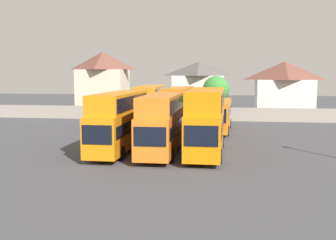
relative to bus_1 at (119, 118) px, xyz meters
The scene contains 12 objects.
ground 18.38m from the bus_1, 78.33° to the left, with size 140.00×140.00×0.00m, color #424247.
depot_boundary_wall 23.28m from the bus_1, 80.89° to the left, with size 56.00×0.50×1.80m, color gray.
bus_1 is the anchor object (origin of this frame).
bus_2 3.69m from the bus_1, ahead, with size 2.66×11.30×4.72m.
bus_3 7.20m from the bus_1, ahead, with size 2.75×10.96×5.15m.
bus_4 12.75m from the bus_1, 88.96° to the left, with size 2.99×11.51×5.01m.
bus_5 13.53m from the bus_1, 75.59° to the left, with size 2.83×10.81×4.79m.
bus_6 14.89m from the bus_1, 58.01° to the left, with size 2.92×10.63×3.43m.
house_terrace_left 34.30m from the bus_1, 109.17° to the left, with size 7.83×6.58×9.85m.
house_terrace_centre 33.02m from the bus_1, 82.42° to the left, with size 8.25×6.93×8.21m.
house_terrace_right 36.56m from the bus_1, 61.56° to the left, with size 8.84×6.74×8.18m.
tree_left_of_lot 26.47m from the bus_1, 74.05° to the left, with size 3.77×3.77×6.03m.
Camera 1 is at (5.12, -32.79, 6.44)m, focal length 44.21 mm.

